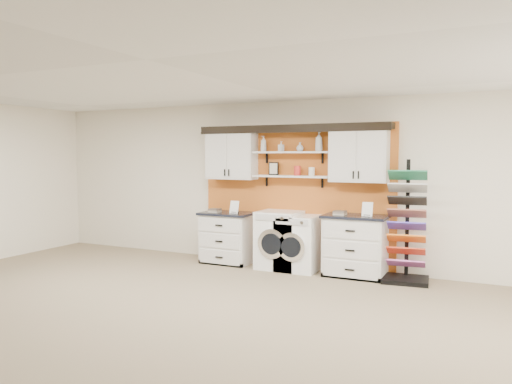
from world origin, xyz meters
The scene contains 21 objects.
floor centered at (0.00, 0.00, 0.00)m, with size 10.00×10.00×0.00m, color gray.
ceiling centered at (0.00, 0.00, 2.80)m, with size 10.00×10.00×0.00m, color white.
wall_back centered at (0.00, 4.00, 1.40)m, with size 10.00×10.00×0.00m, color silver.
accent_panel centered at (0.00, 3.96, 1.20)m, with size 3.40×0.07×2.40m, color #C26221.
upper_cabinet_left centered at (-1.13, 3.79, 1.88)m, with size 0.90×0.35×0.84m.
upper_cabinet_right centered at (1.13, 3.79, 1.88)m, with size 0.90×0.35×0.84m.
shelf_lower centered at (0.00, 3.80, 1.53)m, with size 1.32×0.28×0.03m, color white.
shelf_upper centered at (0.00, 3.80, 1.93)m, with size 1.32×0.28×0.03m, color white.
crown_molding centered at (0.00, 3.81, 2.33)m, with size 3.30×0.41×0.13m.
picture_frame centered at (-0.35, 3.85, 1.66)m, with size 0.18×0.02×0.22m.
canister_red centered at (0.10, 3.80, 1.62)m, with size 0.11×0.11×0.16m, color red.
canister_cream centered at (0.35, 3.80, 1.61)m, with size 0.10×0.10×0.14m, color silver.
base_cabinet_left centered at (-1.13, 3.64, 0.44)m, with size 0.91×0.66×0.89m.
base_cabinet_right centered at (1.13, 3.64, 0.48)m, with size 0.98×0.66×0.96m.
washer centered at (-0.14, 3.64, 0.48)m, with size 0.68×0.71×0.96m.
dryer centered at (0.20, 3.64, 0.45)m, with size 0.65×0.71×0.90m.
sample_rack centered at (1.90, 3.63, 0.56)m, with size 0.72×0.62×1.82m.
soap_bottle_a centered at (-0.52, 3.80, 2.08)m, with size 0.10×0.10×0.26m, color silver.
soap_bottle_b centered at (-0.19, 3.80, 2.03)m, with size 0.08×0.08×0.17m, color silver.
soap_bottle_c centered at (0.14, 3.80, 2.02)m, with size 0.12×0.12×0.15m, color silver.
soap_bottle_d centered at (0.47, 3.80, 2.10)m, with size 0.12×0.12×0.31m, color silver.
Camera 1 is at (3.06, -3.93, 1.89)m, focal length 35.00 mm.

